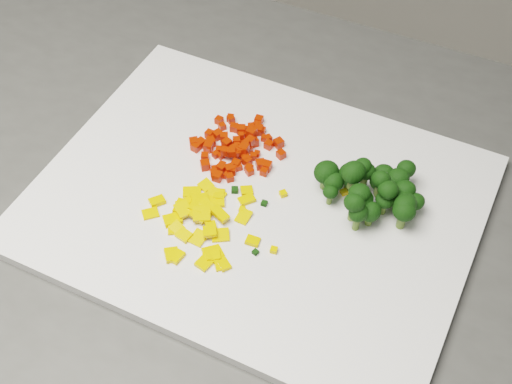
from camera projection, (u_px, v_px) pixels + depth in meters
The scene contains 158 objects.
counter_block at pixel (250, 379), 1.13m from camera, with size 1.01×0.71×0.90m, color #444542.
cutting_board at pixel (256, 202), 0.78m from camera, with size 0.47×0.36×0.01m, color white.
carrot_pile at pixel (237, 140), 0.81m from camera, with size 0.10×0.10×0.03m, color #C31602, non-canonical shape.
pepper_pile at pixel (203, 215), 0.75m from camera, with size 0.12×0.12×0.02m, color #FFB80D, non-canonical shape.
broccoli_pile at pixel (365, 191), 0.74m from camera, with size 0.12×0.12×0.06m, color black, non-canonical shape.
carrot_cube_0 at pixel (219, 168), 0.80m from camera, with size 0.01×0.01×0.01m, color #C31602.
carrot_cube_1 at pixel (267, 166), 0.80m from camera, with size 0.01×0.01×0.01m, color #C31602.
carrot_cube_2 at pixel (196, 149), 0.82m from camera, with size 0.01×0.01×0.01m, color #C31602.
carrot_cube_3 at pixel (218, 135), 0.83m from camera, with size 0.01×0.01×0.01m, color #C31602.
carrot_cube_4 at pixel (247, 134), 0.83m from camera, with size 0.01×0.01×0.01m, color #C31602.
carrot_cube_5 at pixel (250, 135), 0.83m from camera, with size 0.01×0.01×0.01m, color #C31602.
carrot_cube_6 at pixel (260, 164), 0.80m from camera, with size 0.01×0.01×0.01m, color #C31602.
carrot_cube_7 at pixel (219, 150), 0.82m from camera, with size 0.01×0.01×0.01m, color #C31602.
carrot_cube_8 at pixel (262, 131), 0.84m from camera, with size 0.01×0.01×0.01m, color #C31602.
carrot_cube_9 at pixel (238, 129), 0.84m from camera, with size 0.01×0.01×0.01m, color #C31602.
carrot_cube_10 at pixel (248, 131), 0.84m from camera, with size 0.01×0.01×0.01m, color #C31602.
carrot_cube_11 at pixel (208, 147), 0.82m from camera, with size 0.01×0.01×0.01m, color #C31602.
carrot_cube_12 at pixel (236, 148), 0.82m from camera, with size 0.01×0.01×0.01m, color #C31602.
carrot_cube_13 at pixel (247, 161), 0.81m from camera, with size 0.01×0.01×0.01m, color #C31602.
carrot_cube_14 at pixel (268, 139), 0.83m from camera, with size 0.01×0.01×0.01m, color #C31602.
carrot_cube_15 at pixel (230, 169), 0.80m from camera, with size 0.01×0.01×0.01m, color #C31602.
carrot_cube_16 at pixel (241, 150), 0.81m from camera, with size 0.01×0.01×0.01m, color #C31602.
carrot_cube_17 at pixel (251, 127), 0.84m from camera, with size 0.01×0.01×0.01m, color #C31602.
carrot_cube_18 at pixel (241, 135), 0.82m from camera, with size 0.01×0.01×0.01m, color #C31602.
carrot_cube_19 at pixel (246, 158), 0.81m from camera, with size 0.01×0.01×0.01m, color #C31602.
carrot_cube_20 at pixel (209, 134), 0.83m from camera, with size 0.01×0.01×0.01m, color #C31602.
carrot_cube_21 at pixel (250, 141), 0.82m from camera, with size 0.01×0.01×0.01m, color #C31602.
carrot_cube_22 at pixel (205, 165), 0.80m from camera, with size 0.01×0.01×0.01m, color #C31602.
carrot_cube_23 at pixel (205, 157), 0.81m from camera, with size 0.01×0.01×0.01m, color #C31602.
carrot_cube_24 at pixel (214, 173), 0.79m from camera, with size 0.01×0.01×0.01m, color #C31602.
carrot_cube_25 at pixel (230, 178), 0.79m from camera, with size 0.01×0.01×0.01m, color #C31602.
carrot_cube_26 at pixel (209, 149), 0.82m from camera, with size 0.01×0.01×0.01m, color #C31602.
carrot_cube_27 at pixel (227, 176), 0.79m from camera, with size 0.01×0.01×0.01m, color #C31602.
carrot_cube_28 at pixel (264, 172), 0.80m from camera, with size 0.01×0.01×0.01m, color #C31602.
carrot_cube_29 at pixel (279, 143), 0.82m from camera, with size 0.01×0.01×0.01m, color #C31602.
carrot_cube_30 at pixel (225, 151), 0.80m from camera, with size 0.01×0.01×0.01m, color #C31602.
carrot_cube_31 at pixel (246, 143), 0.81m from camera, with size 0.01×0.01×0.01m, color #C31602.
carrot_cube_32 at pixel (259, 132), 0.84m from camera, with size 0.01×0.01×0.01m, color #C31602.
carrot_cube_33 at pixel (201, 143), 0.82m from camera, with size 0.01×0.01×0.01m, color #C31602.
carrot_cube_34 at pixel (264, 138), 0.83m from camera, with size 0.01×0.01×0.01m, color #C31602.
carrot_cube_35 at pixel (237, 153), 0.80m from camera, with size 0.01×0.01×0.01m, color #C31602.
carrot_cube_36 at pixel (242, 152), 0.81m from camera, with size 0.01×0.01×0.01m, color #C31602.
carrot_cube_37 at pixel (250, 171), 0.80m from camera, with size 0.01×0.01×0.01m, color #C31602.
carrot_cube_38 at pixel (194, 142), 0.82m from camera, with size 0.01×0.01×0.01m, color #C31602.
carrot_cube_39 at pixel (196, 147), 0.82m from camera, with size 0.01×0.01×0.01m, color #C31602.
carrot_cube_40 at pixel (224, 137), 0.82m from camera, with size 0.01×0.01×0.01m, color #C31602.
carrot_cube_41 at pixel (222, 126), 0.84m from camera, with size 0.01×0.01×0.01m, color #C31602.
carrot_cube_42 at pixel (221, 156), 0.81m from camera, with size 0.01×0.01×0.01m, color #C31602.
carrot_cube_43 at pixel (257, 154), 0.81m from camera, with size 0.01×0.01×0.01m, color #C31602.
carrot_cube_44 at pixel (222, 168), 0.80m from camera, with size 0.01×0.01×0.01m, color #C31602.
carrot_cube_45 at pixel (269, 145), 0.82m from camera, with size 0.01×0.01×0.01m, color #C31602.
carrot_cube_46 at pixel (215, 169), 0.80m from camera, with size 0.01×0.01×0.01m, color #C31602.
carrot_cube_47 at pixel (249, 168), 0.80m from camera, with size 0.01×0.01×0.01m, color #C31602.
carrot_cube_48 at pixel (238, 167), 0.80m from camera, with size 0.01×0.01×0.01m, color #C31602.
carrot_cube_49 at pixel (235, 149), 0.81m from camera, with size 0.01×0.01×0.01m, color #C31602.
carrot_cube_50 at pixel (210, 137), 0.83m from camera, with size 0.01×0.01×0.01m, color #C31602.
carrot_cube_51 at pixel (250, 134), 0.82m from camera, with size 0.01×0.01×0.01m, color #C31602.
carrot_cube_52 at pixel (232, 170), 0.80m from camera, with size 0.01×0.01×0.01m, color #C31602.
carrot_cube_53 at pixel (257, 125), 0.84m from camera, with size 0.01×0.01×0.01m, color #C31602.
carrot_cube_54 at pixel (211, 142), 0.82m from camera, with size 0.01×0.01×0.01m, color #C31602.
carrot_cube_55 at pixel (253, 142), 0.82m from camera, with size 0.01×0.01×0.01m, color #C31602.
carrot_cube_56 at pixel (244, 143), 0.82m from camera, with size 0.01×0.01×0.01m, color #C31602.
carrot_cube_57 at pixel (222, 165), 0.80m from camera, with size 0.01×0.01×0.01m, color #C31602.
carrot_cube_58 at pixel (259, 120), 0.85m from camera, with size 0.01×0.01×0.01m, color #C31602.
carrot_cube_59 at pixel (232, 152), 0.80m from camera, with size 0.01×0.01×0.01m, color #C31602.
carrot_cube_60 at pixel (281, 154), 0.81m from camera, with size 0.01×0.01×0.01m, color #C31602.
carrot_cube_61 at pixel (244, 149), 0.81m from camera, with size 0.01×0.01×0.01m, color #C31602.
carrot_cube_62 at pixel (248, 149), 0.82m from camera, with size 0.01×0.01×0.01m, color #C31602.
carrot_cube_63 at pixel (236, 141), 0.82m from camera, with size 0.01×0.01×0.01m, color #C31602.
carrot_cube_64 at pixel (219, 120), 0.85m from camera, with size 0.01×0.01×0.01m, color #C31602.
carrot_cube_65 at pixel (231, 119), 0.85m from camera, with size 0.01×0.01×0.01m, color #C31602.
carrot_cube_66 at pixel (252, 133), 0.82m from camera, with size 0.01×0.01×0.01m, color #C31602.
carrot_cube_67 at pixel (217, 176), 0.79m from camera, with size 0.01×0.01×0.01m, color #C31602.
carrot_cube_68 at pixel (216, 155), 0.81m from camera, with size 0.01×0.01×0.01m, color #C31602.
carrot_cube_69 at pixel (236, 164), 0.80m from camera, with size 0.01×0.01×0.01m, color #C31602.
carrot_cube_70 at pixel (237, 145), 0.81m from camera, with size 0.01×0.01×0.01m, color #C31602.
carrot_cube_71 at pixel (234, 128), 0.84m from camera, with size 0.01×0.01×0.01m, color #C31602.
carrot_cube_72 at pixel (242, 131), 0.84m from camera, with size 0.01×0.01×0.01m, color #C31602.
carrot_cube_73 at pixel (230, 118), 0.85m from camera, with size 0.01×0.01×0.01m, color #C31602.
carrot_cube_74 at pixel (244, 131), 0.84m from camera, with size 0.01×0.01×0.01m, color #C31602.
carrot_cube_75 at pixel (241, 130), 0.82m from camera, with size 0.01×0.01×0.01m, color #C31602.
carrot_cube_76 at pixel (229, 147), 0.82m from camera, with size 0.01×0.01×0.01m, color #C31602.
carrot_cube_77 at pixel (253, 156), 0.81m from camera, with size 0.01×0.01×0.01m, color #C31602.
carrot_cube_78 at pixel (227, 143), 0.81m from camera, with size 0.01×0.01×0.01m, color #C31602.
carrot_cube_79 at pixel (259, 130), 0.84m from camera, with size 0.01×0.01×0.01m, color #C31602.
pepper_chunk_0 at pixel (191, 201), 0.77m from camera, with size 0.01×0.01×0.00m, color #FFB80D.
pepper_chunk_1 at pixel (184, 235), 0.74m from camera, with size 0.01×0.02×0.01m, color #FFB80D.
pepper_chunk_2 at pixel (207, 205), 0.76m from camera, with size 0.01×0.01×0.00m, color #FFB80D.
pepper_chunk_3 at pixel (199, 215), 0.75m from camera, with size 0.02×0.01×0.00m, color #FFB80D.
pepper_chunk_4 at pixel (184, 207), 0.76m from camera, with size 0.02×0.01×0.01m, color #FFB80D.
pepper_chunk_5 at pixel (220, 214), 0.75m from camera, with size 0.02×0.01×0.00m, color #FFB80D.
pepper_chunk_6 at pixel (177, 228), 0.75m from camera, with size 0.01×0.01×0.01m, color #FFB80D.
pepper_chunk_7 at pixel (204, 263), 0.72m from camera, with size 0.01×0.02×0.00m, color #FFB80D.
pepper_chunk_8 at pixel (223, 262), 0.72m from camera, with size 0.02×0.01×0.00m, color #FFB80D.
pepper_chunk_9 at pixel (211, 228), 0.75m from camera, with size 0.02×0.01×0.01m, color #FFB80D.
pepper_chunk_10 at pixel (176, 256), 0.72m from camera, with size 0.01×0.02×0.00m, color #FFB80D.
pepper_chunk_11 at pixel (247, 200), 0.77m from camera, with size 0.02×0.01×0.00m, color #FFB80D.
pepper_chunk_12 at pixel (247, 191), 0.78m from camera, with size 0.01×0.01×0.00m, color #FFB80D.
pepper_chunk_13 at pixel (157, 201), 0.77m from camera, with size 0.01×0.02×0.00m, color #FFB80D.
pepper_chunk_14 at pixel (193, 199), 0.77m from camera, with size 0.01×0.01×0.00m, color #FFB80D.
pepper_chunk_15 at pixel (173, 220), 0.75m from camera, with size 0.02×0.02×0.00m, color #FFB80D.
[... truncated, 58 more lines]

